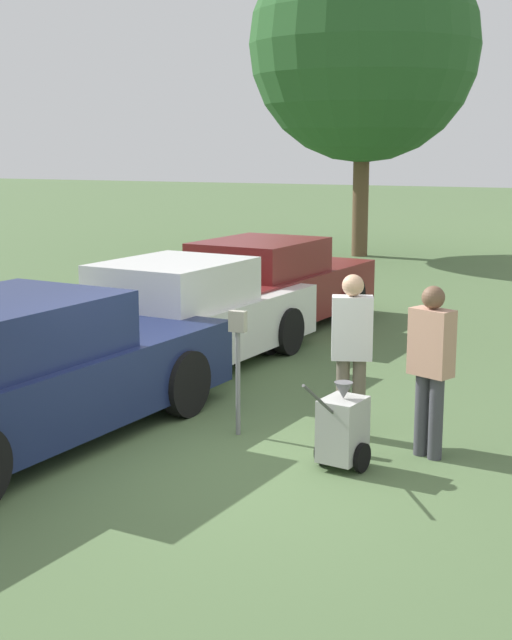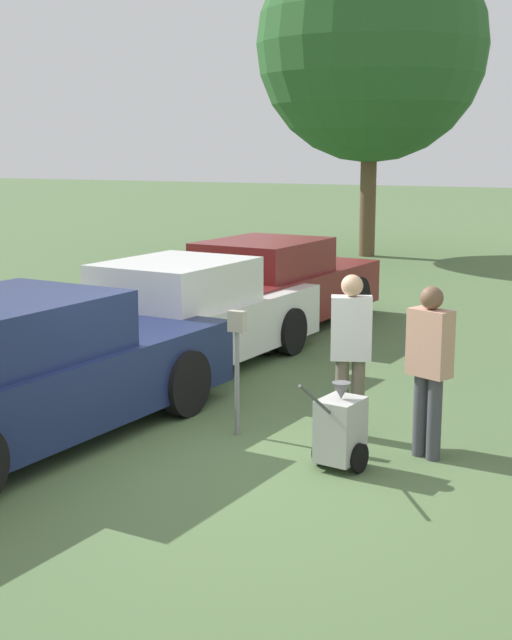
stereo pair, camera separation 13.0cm
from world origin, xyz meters
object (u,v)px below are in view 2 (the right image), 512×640
(parked_car_white, at_px, (183,319))
(person_worker, at_px, (351,345))
(parked_car_navy, at_px, (19,375))
(person_supervisor, at_px, (429,361))
(equipment_cart, at_px, (340,429))
(parked_car_maroon, at_px, (268,288))
(parking_meter, at_px, (237,349))

(parked_car_white, bearing_deg, person_worker, -25.16)
(parked_car_navy, bearing_deg, person_supervisor, 24.06)
(person_supervisor, xyz_separation_m, equipment_cart, (-0.67, -0.64, -0.59))
(parked_car_white, bearing_deg, parked_car_navy, -84.25)
(parked_car_navy, xyz_separation_m, parked_car_maroon, (0.00, 6.29, -0.01))
(parked_car_navy, bearing_deg, equipment_cart, 17.16)
(parking_meter, bearing_deg, parked_car_white, 130.51)
(parked_car_maroon, height_order, person_worker, person_worker)
(parked_car_navy, height_order, person_worker, person_worker)
(parked_car_navy, xyz_separation_m, parked_car_white, (0.00, 3.41, -0.02))
(equipment_cart, bearing_deg, parked_car_maroon, 129.16)
(parked_car_maroon, height_order, equipment_cart, parked_car_maroon)
(parking_meter, xyz_separation_m, equipment_cart, (1.33, -0.50, -0.55))
(parked_car_white, relative_size, parking_meter, 3.62)
(parked_car_white, bearing_deg, person_supervisor, -22.52)
(parked_car_navy, distance_m, parked_car_white, 3.41)
(equipment_cart, bearing_deg, parked_car_navy, -159.42)
(parked_car_navy, distance_m, person_worker, 3.43)
(parked_car_maroon, distance_m, person_supervisor, 6.36)
(parking_meter, relative_size, person_supervisor, 0.78)
(parked_car_maroon, relative_size, parking_meter, 3.83)
(parking_meter, height_order, person_worker, person_worker)
(parked_car_maroon, bearing_deg, equipment_cart, -54.25)
(parking_meter, relative_size, equipment_cart, 1.33)
(parked_car_navy, relative_size, equipment_cart, 5.24)
(parked_car_white, distance_m, person_worker, 3.54)
(parked_car_maroon, xyz_separation_m, parking_meter, (1.92, -5.14, 0.23))
(person_worker, bearing_deg, parked_car_maroon, -77.00)
(parking_meter, height_order, equipment_cart, parking_meter)
(parking_meter, bearing_deg, person_worker, 21.72)
(parking_meter, bearing_deg, parked_car_navy, -148.93)
(parked_car_maroon, distance_m, equipment_cart, 6.52)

